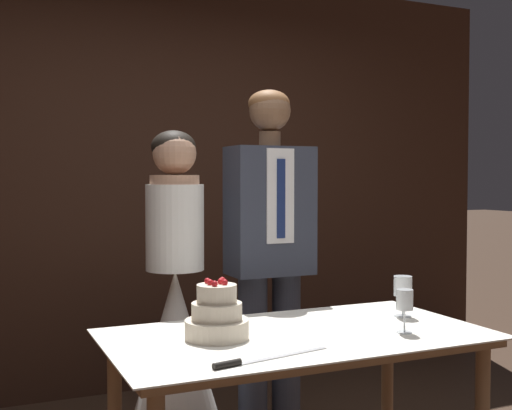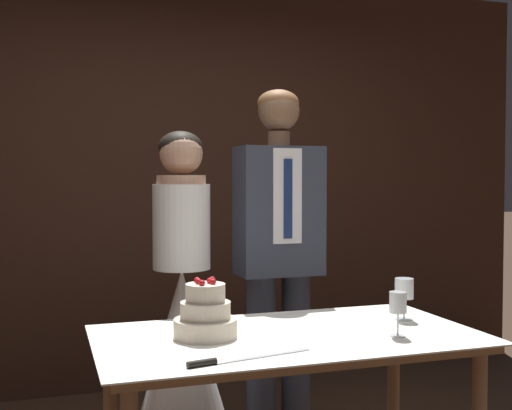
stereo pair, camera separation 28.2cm
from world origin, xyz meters
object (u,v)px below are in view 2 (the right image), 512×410
(bride, at_px, (182,336))
(groom, at_px, (279,244))
(cake_knife, at_px, (227,360))
(tiered_cake, at_px, (205,316))
(wine_glass_near, at_px, (398,304))
(wine_glass_middle, at_px, (404,290))
(cake_table, at_px, (288,356))

(bride, distance_m, groom, 0.67)
(bride, bearing_deg, cake_knife, -93.89)
(tiered_cake, bearing_deg, cake_knife, -92.00)
(wine_glass_near, distance_m, wine_glass_middle, 0.30)
(wine_glass_middle, height_order, groom, groom)
(groom, bearing_deg, tiered_cake, -127.51)
(cake_knife, distance_m, wine_glass_near, 0.73)
(cake_table, height_order, wine_glass_near, wine_glass_near)
(cake_knife, distance_m, groom, 1.25)
(cake_knife, relative_size, bride, 0.28)
(tiered_cake, bearing_deg, wine_glass_middle, 1.97)
(wine_glass_middle, xyz_separation_m, groom, (-0.30, 0.71, 0.14))
(tiered_cake, height_order, bride, bride)
(tiered_cake, height_order, wine_glass_near, tiered_cake)
(tiered_cake, height_order, groom, groom)
(cake_table, bearing_deg, bride, 107.77)
(tiered_cake, bearing_deg, cake_table, -8.88)
(wine_glass_near, bearing_deg, bride, 123.68)
(bride, bearing_deg, groom, -0.06)
(wine_glass_middle, distance_m, bride, 1.12)
(tiered_cake, relative_size, cake_knife, 0.53)
(wine_glass_middle, bearing_deg, cake_knife, -157.05)
(cake_table, height_order, groom, groom)
(cake_table, height_order, tiered_cake, tiered_cake)
(bride, bearing_deg, wine_glass_near, -56.32)
(cake_table, relative_size, wine_glass_near, 8.65)
(wine_glass_middle, distance_m, groom, 0.78)
(cake_knife, distance_m, wine_glass_middle, 0.97)
(bride, bearing_deg, tiered_cake, -94.77)
(groom, bearing_deg, cake_table, -107.78)
(wine_glass_near, distance_m, bride, 1.18)
(tiered_cake, relative_size, wine_glass_middle, 1.36)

